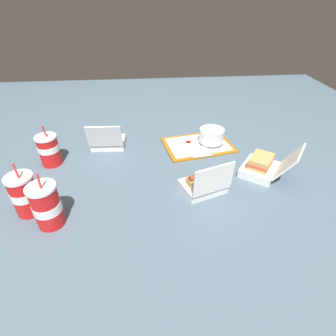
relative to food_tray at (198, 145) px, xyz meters
The scene contains 12 objects.
ground_plane 0.34m from the food_tray, 132.64° to the right, with size 3.20×3.20×0.00m, color #4C6070.
food_tray is the anchor object (origin of this frame).
cake_container 0.09m from the food_tray, ahead, with size 0.14×0.14×0.08m.
ketchup_cup 0.06m from the food_tray, 166.87° to the right, with size 0.04×0.04×0.02m.
napkin_stack 0.08m from the food_tray, 94.09° to the right, with size 0.10×0.10×0.00m, color white.
plastic_fork 0.09m from the food_tray, 126.43° to the left, with size 0.11×0.01×0.01m, color white.
clamshell_hotdog_corner 0.50m from the food_tray, behind, with size 0.19×0.18×0.17m.
clamshell_sandwich_back 0.39m from the food_tray, 48.54° to the right, with size 0.29×0.28×0.17m.
clamshell_hotdog_front 0.39m from the food_tray, 96.99° to the right, with size 0.22×0.20×0.17m.
soda_cup_front 0.78m from the food_tray, behind, with size 0.10×0.10×0.22m.
soda_cup_center 0.85m from the food_tray, 141.36° to the right, with size 0.10×0.10×0.24m.
soda_cup_corner 0.89m from the food_tray, 149.23° to the right, with size 0.10×0.10×0.23m.
Camera 1 is at (-0.05, -1.01, 0.74)m, focal length 28.00 mm.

